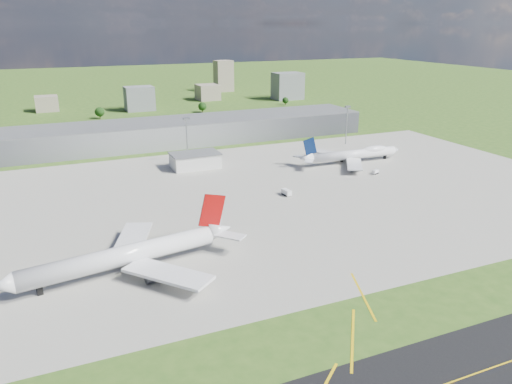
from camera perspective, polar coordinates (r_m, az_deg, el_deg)
name	(u,v)px	position (r m, az deg, el deg)	size (l,w,h in m)	color
ground	(158,150)	(329.25, -11.15, 4.75)	(1400.00, 1400.00, 0.00)	#32571B
apron	(233,200)	(230.40, -2.60, -0.93)	(360.00, 190.00, 0.08)	#9B988D
terminal	(152,134)	(341.93, -11.80, 6.51)	(300.00, 42.00, 15.00)	gray
ops_building	(195,161)	(283.63, -6.97, 3.56)	(26.00, 16.00, 8.00)	silver
mast_center	(187,132)	(294.51, -7.93, 6.83)	(3.50, 2.00, 25.90)	gray
mast_east	(347,118)	(340.22, 10.36, 8.30)	(3.50, 2.00, 25.90)	gray
airliner_red_twin	(130,255)	(169.04, -14.20, -6.99)	(78.22, 60.33, 21.52)	white
airliner_blue_quad	(354,155)	(297.29, 11.09, 4.23)	(66.84, 52.48, 17.47)	white
tug_yellow	(163,244)	(186.59, -10.59, -5.84)	(3.72, 2.62, 1.70)	#C0BB0B
van_white_near	(286,193)	(236.52, 3.49, -0.07)	(3.12, 5.87, 2.82)	white
van_white_far	(375,172)	(277.70, 13.49, 2.23)	(4.63, 3.35, 2.22)	white
bldg_cw	(47,104)	(507.91, -22.80, 9.30)	(20.00, 18.00, 14.00)	gray
bldg_c	(139,99)	(485.44, -13.19, 10.36)	(26.00, 20.00, 22.00)	slate
bldg_ce	(208,92)	(543.87, -5.54, 11.28)	(22.00, 24.00, 16.00)	gray
bldg_e	(288,86)	(546.09, 3.63, 12.00)	(30.00, 22.00, 28.00)	slate
bldg_tall_e	(224,76)	(612.06, -3.73, 13.09)	(20.00, 18.00, 36.00)	gray
tree_c	(100,112)	(451.15, -17.44, 8.73)	(8.10, 8.10, 9.90)	#382314
tree_e	(202,106)	(464.45, -6.16, 9.69)	(7.65, 7.65, 9.35)	#382314
tree_far_e	(285,100)	(507.40, 3.38, 10.41)	(6.30, 6.30, 7.70)	#382314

